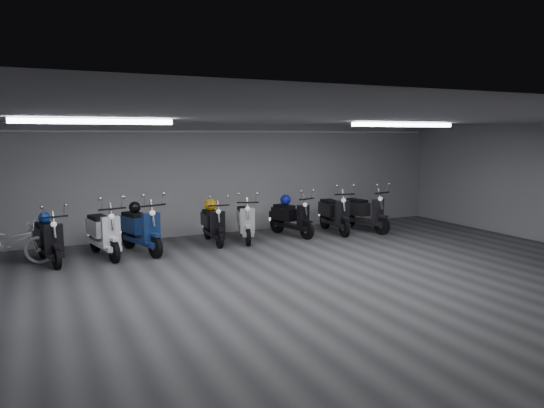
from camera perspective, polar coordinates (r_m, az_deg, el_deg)
name	(u,v)px	position (r m, az deg, el deg)	size (l,w,h in m)	color
floor	(295,286)	(8.66, 2.64, -9.26)	(14.00, 10.00, 0.01)	#38383A
ceiling	(296,118)	(8.28, 2.76, 9.66)	(14.00, 10.00, 0.01)	gray
back_wall	(204,180)	(12.97, -7.68, 2.70)	(14.00, 0.01, 2.80)	#969699
fluor_strip_left	(94,121)	(8.37, -19.40, 8.77)	(2.40, 0.18, 0.08)	white
fluor_strip_right	(403,125)	(10.79, 14.58, 8.64)	(2.40, 0.18, 0.08)	white
conduit	(204,131)	(12.84, -7.66, 8.10)	(0.05, 0.05, 13.60)	white
scooter_0	(48,233)	(10.92, -23.91, -2.96)	(0.56, 1.68, 1.25)	black
scooter_2	(103,225)	(11.06, -18.46, -2.29)	(0.60, 1.81, 1.35)	white
scooter_4	(141,222)	(11.21, -14.57, -1.96)	(0.61, 1.84, 1.37)	navy
scooter_5	(213,218)	(11.90, -6.66, -1.60)	(0.54, 1.62, 1.21)	black
scooter_6	(245,215)	(12.14, -3.03, -1.28)	(0.56, 1.67, 1.25)	silver
scooter_7	(292,212)	(12.72, 2.22, -0.89)	(0.55, 1.66, 1.23)	black
scooter_8	(335,207)	(13.21, 7.06, -0.39)	(0.60, 1.79, 1.34)	black
scooter_9	(364,206)	(13.54, 10.36, -0.25)	(0.60, 1.80, 1.34)	black
bicycle	(9,238)	(11.15, -27.51, -3.44)	(0.58, 1.65, 1.07)	silver
helmet_0	(135,207)	(11.39, -15.21, -0.36)	(0.25, 0.25, 0.25)	black
helmet_1	(286,200)	(12.85, 1.53, 0.47)	(0.27, 0.27, 0.27)	#0D1897
helmet_2	(44,218)	(11.10, -24.26, -1.42)	(0.23, 0.23, 0.23)	#0E379F
helmet_3	(210,205)	(12.07, -6.96, -0.08)	(0.29, 0.29, 0.29)	#F6A30E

